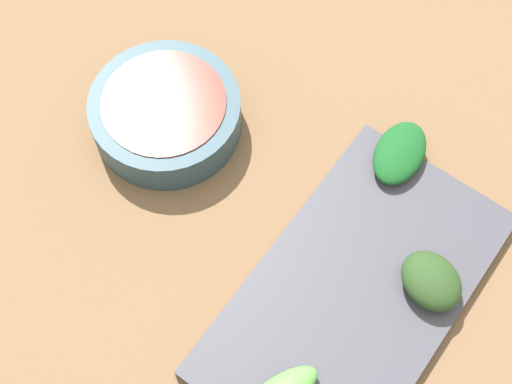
% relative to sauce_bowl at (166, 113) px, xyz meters
% --- Properties ---
extents(tabletop, '(2.10, 2.10, 0.02)m').
position_rel_sauce_bowl_xyz_m(tabletop, '(0.11, -0.03, -0.03)').
color(tabletop, brown).
rests_on(tabletop, ground).
extents(sauce_bowl, '(0.15, 0.15, 0.04)m').
position_rel_sauce_bowl_xyz_m(sauce_bowl, '(0.00, 0.00, 0.00)').
color(sauce_bowl, '#2F4C59').
rests_on(sauce_bowl, tabletop).
extents(serving_plate, '(0.17, 0.30, 0.01)m').
position_rel_sauce_bowl_xyz_m(serving_plate, '(0.24, -0.04, -0.02)').
color(serving_plate, '#494853').
rests_on(serving_plate, tabletop).
extents(broccoli_leafy_0, '(0.07, 0.06, 0.03)m').
position_rel_sauce_bowl_xyz_m(broccoli_leafy_0, '(0.29, 0.00, 0.00)').
color(broccoli_leafy_0, '#2D4B22').
rests_on(broccoli_leafy_0, serving_plate).
extents(broccoli_leafy_2, '(0.06, 0.08, 0.02)m').
position_rel_sauce_bowl_xyz_m(broccoli_leafy_2, '(0.21, 0.10, -0.00)').
color(broccoli_leafy_2, '#175923').
rests_on(broccoli_leafy_2, serving_plate).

